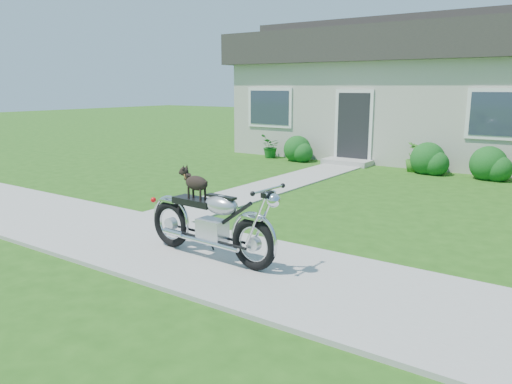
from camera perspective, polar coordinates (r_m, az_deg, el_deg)
ground at (r=7.20m, az=-8.17°, el=-6.70°), size 80.00×80.00×0.00m
sidewalk at (r=7.19m, az=-8.17°, el=-6.55°), size 24.00×2.20×0.04m
walkway at (r=11.94m, az=3.01°, el=0.99°), size 1.20×8.00×0.03m
house at (r=17.58m, az=19.88°, el=10.87°), size 12.60×7.03×4.50m
shrub_row at (r=13.98m, az=21.01°, el=3.35°), size 8.47×0.93×0.93m
potted_plant_left at (r=16.27m, az=1.67°, el=5.25°), size 0.84×0.88×0.76m
potted_plant_right at (r=14.26m, az=17.58°, el=3.82°), size 0.46×0.46×0.80m
motorcycle_with_dog at (r=6.61m, az=-5.13°, el=-3.28°), size 2.22×0.60×1.18m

